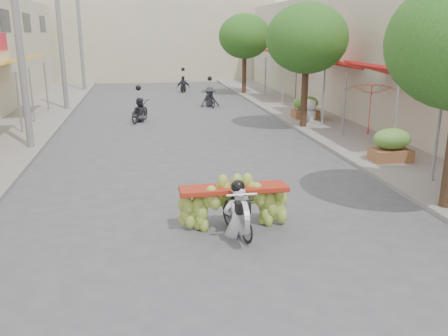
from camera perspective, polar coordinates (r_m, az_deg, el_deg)
sidewalk_left at (r=21.44m, az=-24.76°, el=3.85°), size 4.00×60.00×0.12m
sidewalk_right at (r=22.39m, az=12.51°, el=5.40°), size 4.00×60.00×0.12m
far_building at (r=43.36m, az=-8.32°, el=15.12°), size 20.00×6.00×7.00m
utility_pole_mid at (r=17.77m, az=-23.54°, el=14.72°), size 0.60×0.24×8.00m
utility_pole_far at (r=26.63m, az=-19.14°, el=15.14°), size 0.60×0.24×8.00m
utility_pole_back at (r=35.55m, az=-16.93°, el=15.32°), size 0.60×0.24×8.00m
street_tree_mid at (r=20.52m, az=9.95°, el=15.08°), size 3.40×3.40×5.25m
street_tree_far at (r=32.08m, az=2.49°, el=15.53°), size 3.40×3.40×5.25m
produce_crate_mid at (r=15.74m, az=19.52°, el=2.92°), size 1.20×0.88×1.16m
produce_crate_far at (r=22.92m, az=9.80°, el=7.44°), size 1.20×0.88×1.16m
banana_motorbike at (r=9.79m, az=1.40°, el=-3.98°), size 2.27×1.78×2.00m
market_umbrella at (r=16.47m, az=17.52°, el=9.91°), size 2.36×2.36×1.77m
pedestrian at (r=22.30m, az=10.44°, el=8.15°), size 1.11×1.00×1.93m
bg_motorbike_a at (r=22.53m, az=-10.17°, el=7.32°), size 1.24×1.87×1.95m
bg_motorbike_b at (r=26.73m, az=-1.72°, el=9.15°), size 1.14×1.72×1.95m
bg_motorbike_c at (r=33.68m, az=-4.92°, el=10.49°), size 1.06×1.51×1.95m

